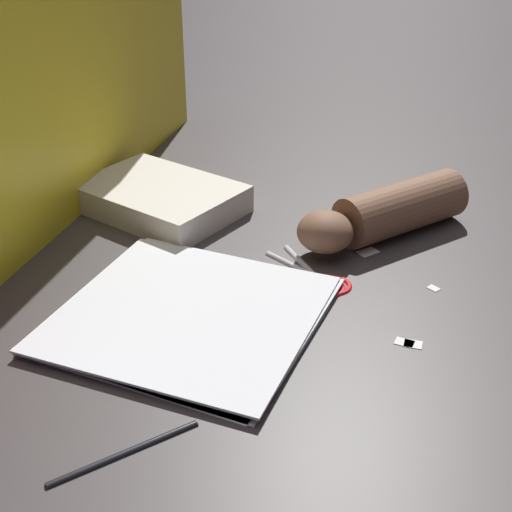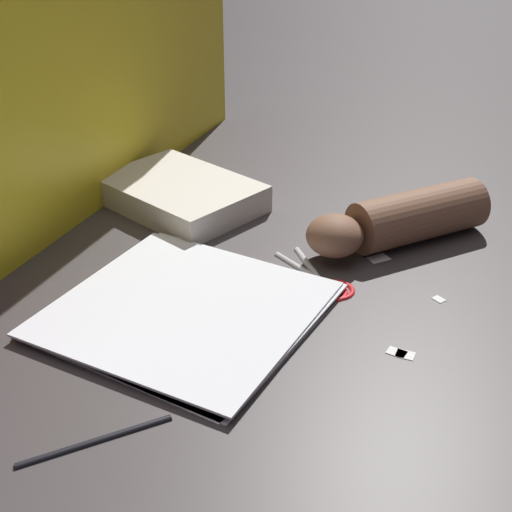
% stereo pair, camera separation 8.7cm
% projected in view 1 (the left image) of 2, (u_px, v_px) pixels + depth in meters
% --- Properties ---
extents(ground_plane, '(6.00, 6.00, 0.00)m').
position_uv_depth(ground_plane, '(240.00, 300.00, 0.90)').
color(ground_plane, '#3D3838').
extents(backdrop_panel_center, '(0.72, 0.17, 0.53)m').
position_uv_depth(backdrop_panel_center, '(90.00, 25.00, 1.09)').
color(backdrop_panel_center, yellow).
rests_on(backdrop_panel_center, ground_plane).
extents(paper_stack, '(0.32, 0.32, 0.01)m').
position_uv_depth(paper_stack, '(190.00, 314.00, 0.86)').
color(paper_stack, white).
rests_on(paper_stack, ground_plane).
extents(book_closed, '(0.21, 0.27, 0.04)m').
position_uv_depth(book_closed, '(160.00, 198.00, 1.12)').
color(book_closed, silver).
rests_on(book_closed, ground_plane).
extents(scissors, '(0.12, 0.15, 0.01)m').
position_uv_depth(scissors, '(319.00, 277.00, 0.94)').
color(scissors, silver).
rests_on(scissors, ground_plane).
extents(hand_forearm, '(0.29, 0.21, 0.07)m').
position_uv_depth(hand_forearm, '(384.00, 213.00, 1.04)').
color(hand_forearm, brown).
rests_on(hand_forearm, ground_plane).
extents(paper_scrap_near, '(0.02, 0.02, 0.00)m').
position_uv_depth(paper_scrap_near, '(404.00, 342.00, 0.82)').
color(paper_scrap_near, white).
rests_on(paper_scrap_near, ground_plane).
extents(paper_scrap_mid, '(0.02, 0.02, 0.00)m').
position_uv_depth(paper_scrap_mid, '(434.00, 288.00, 0.92)').
color(paper_scrap_mid, white).
rests_on(paper_scrap_mid, ground_plane).
extents(paper_scrap_far, '(0.02, 0.02, 0.00)m').
position_uv_depth(paper_scrap_far, '(413.00, 344.00, 0.82)').
color(paper_scrap_far, white).
rests_on(paper_scrap_far, ground_plane).
extents(paper_scrap_side, '(0.04, 0.03, 0.00)m').
position_uv_depth(paper_scrap_side, '(368.00, 252.00, 1.01)').
color(paper_scrap_side, white).
rests_on(paper_scrap_side, ground_plane).
extents(pen, '(0.13, 0.08, 0.01)m').
position_uv_depth(pen, '(125.00, 451.00, 0.66)').
color(pen, black).
rests_on(pen, ground_plane).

